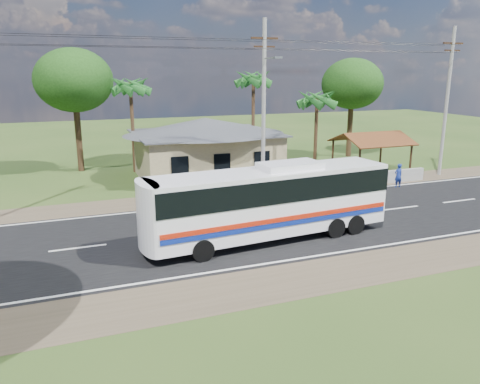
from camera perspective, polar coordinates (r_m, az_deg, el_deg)
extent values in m
plane|color=#294318|center=(24.46, 2.41, -4.14)|extent=(120.00, 120.00, 0.00)
cube|color=black|center=(24.45, 2.41, -4.12)|extent=(120.00, 10.00, 0.02)
cube|color=brown|center=(30.28, -2.44, -0.46)|extent=(120.00, 3.00, 0.01)
cube|color=brown|center=(19.07, 10.24, -9.91)|extent=(120.00, 3.00, 0.01)
cube|color=silver|center=(28.63, -1.30, -1.29)|extent=(120.00, 0.15, 0.01)
cube|color=silver|center=(20.49, 7.64, -7.97)|extent=(120.00, 0.15, 0.01)
cube|color=silver|center=(24.45, 2.41, -4.09)|extent=(120.00, 0.15, 0.01)
cube|color=tan|center=(36.29, -4.23, 4.60)|extent=(10.00, 8.00, 3.20)
cube|color=#4C4F54|center=(36.05, -4.28, 7.18)|extent=(10.60, 8.60, 0.10)
pyramid|color=#4C4F54|center=(35.92, -4.32, 9.00)|extent=(12.40, 10.00, 1.20)
cube|color=black|center=(31.69, -7.34, 3.26)|extent=(1.20, 0.08, 1.20)
cube|color=black|center=(32.50, -2.19, 3.65)|extent=(1.20, 0.08, 1.20)
cube|color=black|center=(33.57, 2.68, 3.99)|extent=(1.20, 0.08, 1.20)
cylinder|color=#361F13|center=(34.94, 14.33, 3.30)|extent=(0.16, 0.16, 2.60)
cylinder|color=#361F13|center=(37.88, 11.23, 4.32)|extent=(0.16, 0.16, 2.60)
cylinder|color=#361F13|center=(37.75, 20.08, 3.68)|extent=(0.16, 0.16, 2.60)
cylinder|color=#361F13|center=(40.49, 16.78, 4.62)|extent=(0.16, 0.16, 2.60)
cube|color=brown|center=(36.59, 16.83, 6.16)|extent=(5.20, 2.28, 0.90)
cube|color=brown|center=(38.34, 14.84, 6.65)|extent=(5.20, 2.28, 0.90)
cube|color=#361F13|center=(37.42, 15.85, 6.95)|extent=(5.20, 0.12, 0.12)
cube|color=#9E9E99|center=(35.01, 17.02, 1.71)|extent=(7.00, 0.30, 0.90)
cylinder|color=#9E9E99|center=(30.42, 2.89, 10.12)|extent=(0.26, 0.26, 11.00)
cube|color=#361F13|center=(30.40, 3.00, 18.23)|extent=(1.80, 0.12, 0.12)
cube|color=#361F13|center=(30.37, 2.99, 17.29)|extent=(1.40, 0.10, 0.10)
cylinder|color=#9E9E99|center=(38.94, 23.88, 9.88)|extent=(0.26, 0.26, 11.00)
cube|color=#361F13|center=(38.93, 24.54, 16.18)|extent=(1.80, 0.12, 0.12)
cube|color=#361F13|center=(38.90, 24.46, 15.45)|extent=(1.40, 0.10, 0.10)
cylinder|color=gray|center=(29.43, 3.79, 16.00)|extent=(0.08, 2.00, 0.08)
cube|color=gray|center=(28.53, 4.65, 16.03)|extent=(0.50, 0.18, 0.12)
cylinder|color=black|center=(28.14, -12.86, 17.80)|extent=(16.00, 0.02, 0.02)
cylinder|color=black|center=(34.10, 15.15, 17.02)|extent=(15.00, 0.02, 0.02)
cylinder|color=#47301E|center=(37.61, 9.22, 6.96)|extent=(0.28, 0.28, 6.00)
cylinder|color=#47301E|center=(40.00, 1.61, 8.66)|extent=(0.28, 0.28, 7.50)
cylinder|color=#47301E|center=(37.88, -12.95, 7.59)|extent=(0.28, 0.28, 7.00)
cylinder|color=#47301E|center=(39.59, -19.10, 6.69)|extent=(0.50, 0.50, 5.95)
ellipsoid|color=#16390F|center=(39.30, -19.61, 12.72)|extent=(6.00, 6.00, 4.92)
cylinder|color=#47301E|center=(45.27, 13.24, 7.76)|extent=(0.50, 0.50, 5.60)
ellipsoid|color=#16390F|center=(45.01, 13.54, 12.71)|extent=(5.60, 5.60, 4.59)
cube|color=white|center=(22.03, 3.83, -1.08)|extent=(11.89, 3.37, 2.93)
cube|color=black|center=(21.85, 3.86, 0.77)|extent=(11.94, 3.43, 1.08)
cube|color=black|center=(19.83, -11.14, -1.93)|extent=(0.30, 2.25, 1.76)
cube|color=#B21F0A|center=(21.16, 5.44, -3.30)|extent=(11.50, 0.95, 0.22)
cube|color=navy|center=(21.23, 5.43, -3.93)|extent=(11.50, 0.95, 0.22)
cube|color=white|center=(22.14, 6.11, 3.24)|extent=(3.05, 1.79, 0.29)
cylinder|color=black|center=(19.94, -4.58, -7.09)|extent=(1.00, 0.42, 0.98)
cylinder|color=black|center=(21.93, -6.69, -5.11)|extent=(1.00, 0.42, 0.98)
cylinder|color=black|center=(23.10, 11.53, -4.29)|extent=(1.00, 0.42, 0.98)
cylinder|color=black|center=(24.83, 8.43, -2.82)|extent=(1.00, 0.42, 0.98)
cylinder|color=black|center=(23.80, 13.80, -3.86)|extent=(1.00, 0.42, 0.98)
cylinder|color=black|center=(25.48, 10.63, -2.46)|extent=(1.00, 0.42, 0.98)
imported|color=black|center=(30.54, -3.53, 0.52)|extent=(1.82, 1.25, 0.91)
imported|color=navy|center=(34.10, 18.74, 1.91)|extent=(0.62, 0.41, 1.67)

